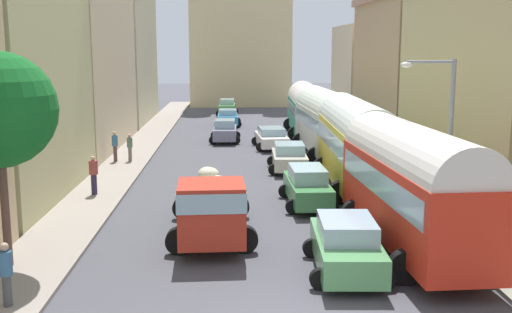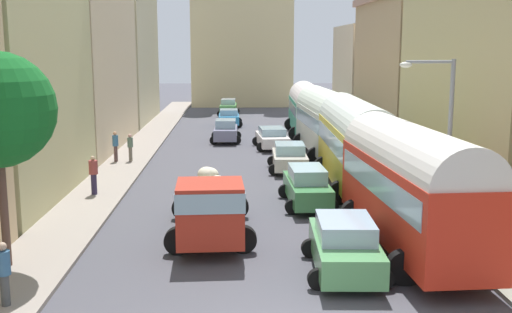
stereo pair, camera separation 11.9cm
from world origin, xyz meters
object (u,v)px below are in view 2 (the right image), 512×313
car_2 (228,107)px  car_5 (290,157)px  car_0 (226,131)px  streetlamp_near (442,129)px  parked_bus_3 (308,107)px  pedestrian_2 (94,174)px  cargo_truck_0 (210,206)px  pedestrian_4 (115,145)px  pedestrian_0 (4,272)px  car_6 (272,138)px  car_1 (229,118)px  parked_bus_0 (411,181)px  car_3 (345,246)px  parked_bus_1 (355,139)px  parked_bus_2 (326,119)px  car_4 (307,186)px  pedestrian_1 (130,147)px

car_2 → car_5: 28.05m
car_0 → streetlamp_near: streetlamp_near is taller
parked_bus_3 → pedestrian_2: parked_bus_3 is taller
cargo_truck_0 → pedestrian_4: 15.74m
car_0 → pedestrian_0: 28.58m
car_6 → car_0: bearing=136.3°
cargo_truck_0 → car_6: 19.97m
car_1 → car_2: 8.37m
parked_bus_0 → pedestrian_0: bearing=-159.8°
car_3 → car_5: bearing=90.8°
pedestrian_0 → car_6: bearing=71.6°
car_3 → parked_bus_3: bearing=85.1°
car_1 → car_3: size_ratio=0.85×
car_0 → car_5: (3.55, -10.51, -0.04)m
parked_bus_3 → car_6: bearing=-117.1°
parked_bus_3 → streetlamp_near: 25.17m
parked_bus_1 → parked_bus_2: parked_bus_1 is taller
car_2 → car_6: size_ratio=0.95×
car_4 → car_0: bearing=101.4°
car_0 → pedestrian_2: (-5.70, -16.13, 0.27)m
parked_bus_3 → car_4: bearing=-97.1°
car_4 → car_2: bearing=95.7°
car_1 → car_4: (3.43, -26.87, 0.09)m
car_2 → car_4: bearing=-84.3°
pedestrian_1 → parked_bus_0: bearing=-53.8°
parked_bus_1 → car_4: parked_bus_1 is taller
pedestrian_0 → pedestrian_2: 11.96m
car_1 → car_6: car_1 is taller
parked_bus_1 → pedestrian_1: bearing=149.4°
cargo_truck_0 → car_5: 12.73m
cargo_truck_0 → car_5: cargo_truck_0 is taller
pedestrian_2 → car_6: bearing=56.3°
parked_bus_2 → car_1: parked_bus_2 is taller
cargo_truck_0 → car_2: 39.96m
cargo_truck_0 → car_6: bearing=80.2°
car_3 → car_6: bearing=91.7°
cargo_truck_0 → pedestrian_1: (-5.12, 14.65, -0.26)m
car_3 → car_2: bearing=94.9°
car_2 → car_3: bearing=-85.1°
pedestrian_4 → pedestrian_0: bearing=-87.2°
parked_bus_0 → streetlamp_near: 2.90m
parked_bus_3 → pedestrian_1: 16.14m
parked_bus_0 → car_4: parked_bus_0 is taller
parked_bus_3 → cargo_truck_0: bearing=-104.2°
parked_bus_0 → parked_bus_2: (-0.00, 18.00, -0.05)m
car_4 → pedestrian_4: (-9.85, 9.84, 0.26)m
car_1 → pedestrian_1: 17.84m
streetlamp_near → car_5: bearing=110.5°
parked_bus_3 → car_6: 7.01m
car_6 → pedestrian_4: bearing=-151.3°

